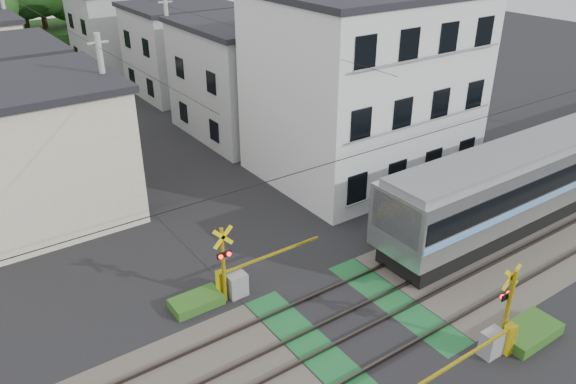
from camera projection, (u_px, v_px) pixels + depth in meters
ground at (355, 323)px, 19.10m from camera, size 120.00×120.00×0.00m
track_bed at (355, 322)px, 19.09m from camera, size 120.00×120.00×0.14m
crossing_signal_near at (496, 337)px, 17.43m from camera, size 4.74×0.65×3.09m
crossing_signal_far at (234, 279)px, 20.14m from camera, size 4.74×0.65×3.09m
apartment_block at (363, 85)px, 28.29m from camera, size 10.20×8.36×9.30m
houses_row at (100, 68)px, 36.73m from camera, size 22.07×31.35×6.80m
catenary at (484, 181)px, 20.52m from camera, size 60.00×5.04×7.00m
utility_poles at (92, 68)px, 33.55m from camera, size 7.90×42.00×8.00m
pedestrian at (86, 72)px, 45.00m from camera, size 0.72×0.58×1.72m
weed_patches at (394, 301)px, 19.85m from camera, size 10.25×8.80×0.40m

